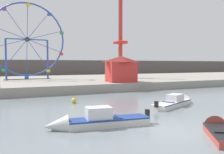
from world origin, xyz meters
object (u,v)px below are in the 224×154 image
at_px(drop_tower_red_tower, 120,43).
at_px(carnival_booth_red_striped, 121,68).
at_px(motorboat_pale_grey, 93,121).
at_px(motorboat_white_red_stripe, 178,102).
at_px(motorboat_faded_red, 219,130).
at_px(mooring_buoy_orange, 74,101).
at_px(ferris_wheel_blue_frame, 27,41).

height_order(drop_tower_red_tower, carnival_booth_red_striped, drop_tower_red_tower).
distance_m(motorboat_pale_grey, carnival_booth_red_striped, 19.27).
distance_m(motorboat_white_red_stripe, drop_tower_red_tower, 23.53).
distance_m(motorboat_faded_red, mooring_buoy_orange, 12.48).
xyz_separation_m(motorboat_white_red_stripe, mooring_buoy_orange, (-7.45, 4.51, -0.06)).
distance_m(motorboat_white_red_stripe, motorboat_faded_red, 8.36).
bearing_deg(motorboat_pale_grey, motorboat_white_red_stripe, -150.22).
bearing_deg(motorboat_white_red_stripe, motorboat_faded_red, -141.97).
distance_m(ferris_wheel_blue_frame, mooring_buoy_orange, 20.26).
relative_size(drop_tower_red_tower, carnival_booth_red_striped, 3.37).
height_order(motorboat_pale_grey, drop_tower_red_tower, drop_tower_red_tower).
bearing_deg(motorboat_white_red_stripe, drop_tower_red_tower, 50.08).
bearing_deg(drop_tower_red_tower, carnival_booth_red_striped, -116.81).
bearing_deg(drop_tower_red_tower, motorboat_white_red_stripe, -105.23).
bearing_deg(mooring_buoy_orange, motorboat_faded_red, -73.14).
bearing_deg(motorboat_faded_red, mooring_buoy_orange, 51.44).
xyz_separation_m(motorboat_white_red_stripe, carnival_booth_red_striped, (1.29, 12.59, 2.50)).
relative_size(motorboat_pale_grey, drop_tower_red_tower, 0.42).
relative_size(motorboat_white_red_stripe, drop_tower_red_tower, 0.42).
relative_size(motorboat_pale_grey, ferris_wheel_blue_frame, 0.50).
bearing_deg(ferris_wheel_blue_frame, mooring_buoy_orange, -84.77).
relative_size(ferris_wheel_blue_frame, drop_tower_red_tower, 0.84).
distance_m(motorboat_pale_grey, mooring_buoy_orange, 8.26).
xyz_separation_m(drop_tower_red_tower, mooring_buoy_orange, (-13.38, -17.26, -6.72)).
distance_m(motorboat_pale_grey, drop_tower_red_tower, 30.11).
relative_size(motorboat_white_red_stripe, motorboat_faded_red, 1.56).
relative_size(ferris_wheel_blue_frame, carnival_booth_red_striped, 2.82).
xyz_separation_m(motorboat_faded_red, ferris_wheel_blue_frame, (-5.36, 30.99, 6.72)).
distance_m(motorboat_faded_red, carnival_booth_red_striped, 20.83).
distance_m(drop_tower_red_tower, mooring_buoy_orange, 22.85).
bearing_deg(ferris_wheel_blue_frame, carnival_booth_red_striped, -46.27).
height_order(motorboat_pale_grey, mooring_buoy_orange, motorboat_pale_grey).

